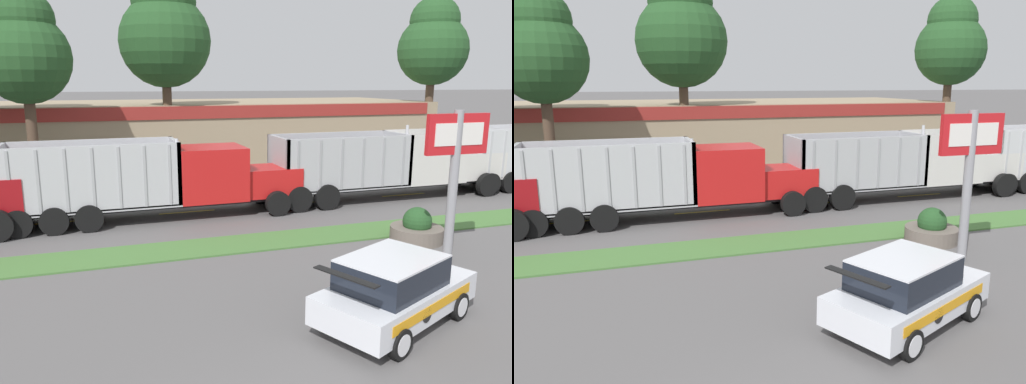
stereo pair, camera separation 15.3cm
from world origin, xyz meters
The scene contains 14 objects.
grass_verge centered at (0.00, 10.43, 0.03)m, with size 120.00×1.87×0.06m, color #477538.
centre_line_4 centered at (-4.29, 15.36, 0.00)m, with size 2.40×0.14×0.01m, color yellow.
centre_line_5 centered at (1.11, 15.36, 0.00)m, with size 2.40×0.14×0.01m, color yellow.
centre_line_6 centered at (6.51, 15.36, 0.00)m, with size 2.40×0.14×0.01m, color yellow.
centre_line_7 centered at (11.91, 15.36, 0.00)m, with size 2.40×0.14×0.01m, color yellow.
dump_truck_mid centered at (11.98, 15.08, 1.63)m, with size 11.86×2.74×3.55m.
dump_truck_far_right centered at (0.77, 14.72, 1.50)m, with size 11.78×2.56×3.33m.
rally_car centered at (3.78, 3.81, 0.86)m, with size 4.52×3.43×1.70m.
store_sign_post centered at (7.73, 6.90, 3.22)m, with size 2.11×0.28×4.67m.
stone_planter centered at (8.05, 8.91, 0.43)m, with size 1.82×1.82×1.22m.
store_building_backdrop centered at (2.32, 32.37, 2.01)m, with size 39.55×12.10×4.02m.
tree_behind_left centered at (2.07, 26.89, 8.46)m, with size 5.65×5.65×12.17m.
tree_behind_centre centered at (21.63, 26.84, 8.21)m, with size 5.08×5.08×11.56m.
tree_behind_right centered at (-5.49, 22.63, 7.02)m, with size 4.52×4.52×10.00m.
Camera 1 is at (-2.50, -5.28, 5.47)m, focal length 35.00 mm.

